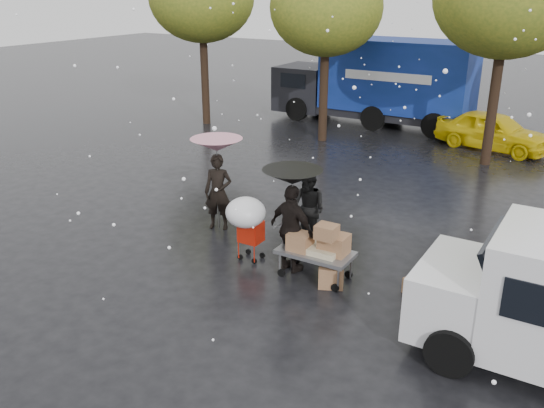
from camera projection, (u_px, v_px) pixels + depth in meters
The scene contains 13 objects.
ground at pixel (259, 264), 12.25m from camera, with size 90.00×90.00×0.00m, color black.
person_pink at pixel (218, 192), 13.72m from camera, with size 0.67×0.44×1.85m, color black.
person_middle at pixel (308, 209), 12.83m from camera, with size 0.85×0.66×1.75m, color black.
person_black at pixel (292, 229), 11.64m from camera, with size 1.09×0.45×1.86m, color black.
umbrella_pink at pixel (217, 145), 13.30m from camera, with size 1.22×1.22×2.24m.
umbrella_black at pixel (292, 177), 11.25m from camera, with size 1.20×1.20×2.19m.
vendor_cart at pixel (319, 246), 11.38m from camera, with size 1.52×0.80×1.27m.
shopping_cart at pixel (247, 216), 11.95m from camera, with size 0.84×0.84×1.46m.
blue_truck at pixel (378, 82), 23.84m from camera, with size 8.30×2.60×3.50m.
box_ground_near at pixel (331, 276), 11.27m from camera, with size 0.48×0.39×0.43m, color brown.
box_ground_far at pixel (415, 287), 11.00m from camera, with size 0.40×0.31×0.31m, color brown.
yellow_taxi at pixel (493, 131), 20.44m from camera, with size 1.61×4.00×1.36m, color yellow.
tree_row at pixel (411, 2), 18.66m from camera, with size 21.60×4.40×7.12m.
Camera 1 is at (5.91, -9.26, 5.57)m, focal length 38.00 mm.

